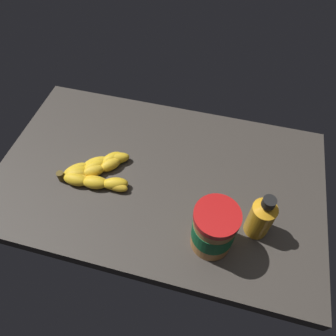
% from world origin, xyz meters
% --- Properties ---
extents(ground_plane, '(0.94, 0.57, 0.05)m').
position_xyz_m(ground_plane, '(0.00, 0.00, -0.02)').
color(ground_plane, '#38332D').
extents(banana_bunch, '(0.21, 0.15, 0.04)m').
position_xyz_m(banana_bunch, '(0.17, 0.05, 0.02)').
color(banana_bunch, yellow).
rests_on(banana_bunch, ground_plane).
extents(peanut_butter_jar, '(0.10, 0.10, 0.15)m').
position_xyz_m(peanut_butter_jar, '(-0.18, 0.16, 0.07)').
color(peanut_butter_jar, '#B27238').
rests_on(peanut_butter_jar, ground_plane).
extents(honey_bottle, '(0.06, 0.06, 0.15)m').
position_xyz_m(honey_bottle, '(-0.29, 0.10, 0.07)').
color(honey_bottle, orange).
rests_on(honey_bottle, ground_plane).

